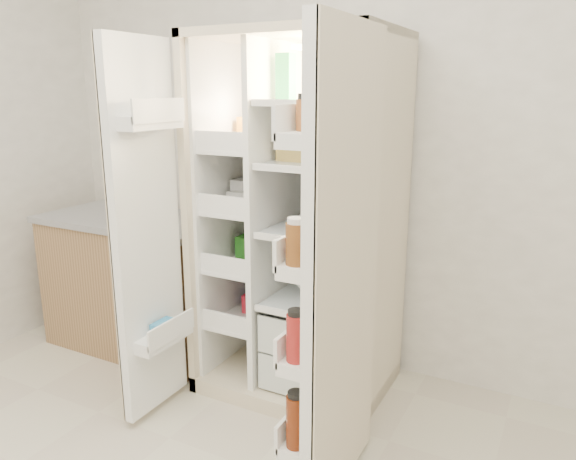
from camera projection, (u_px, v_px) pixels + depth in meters
The scene contains 5 objects.
wall_back at pixel (359, 126), 2.89m from camera, with size 4.00×0.02×2.70m, color white.
refrigerator at pixel (306, 248), 2.80m from camera, with size 0.92×0.70×1.80m.
freezer_door at pixel (147, 235), 2.48m from camera, with size 0.15×0.40×1.72m.
fridge_door at pixel (338, 278), 1.96m from camera, with size 0.17×0.58×1.72m.
kitchen_counter at pixel (139, 281), 3.30m from camera, with size 1.12×0.59×0.81m.
Camera 1 is at (1.04, -0.77, 1.53)m, focal length 34.00 mm.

